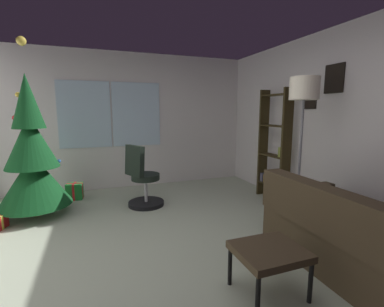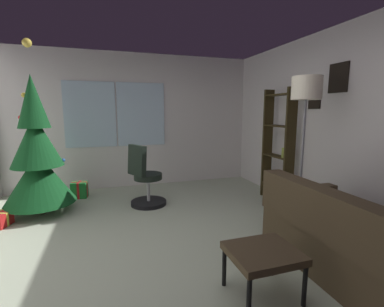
{
  "view_description": "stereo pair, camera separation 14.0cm",
  "coord_description": "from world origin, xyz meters",
  "px_view_note": "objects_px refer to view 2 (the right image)",
  "views": [
    {
      "loc": [
        -0.69,
        -2.5,
        1.48
      ],
      "look_at": [
        0.45,
        0.59,
        0.96
      ],
      "focal_mm": 25.08,
      "sensor_mm": 36.0,
      "label": 1
    },
    {
      "loc": [
        -0.56,
        -2.55,
        1.48
      ],
      "look_at": [
        0.45,
        0.59,
        0.96
      ],
      "focal_mm": 25.08,
      "sensor_mm": 36.0,
      "label": 2
    }
  ],
  "objects_px": {
    "gift_box_green": "(80,190)",
    "bookshelf": "(278,152)",
    "footstool": "(263,255)",
    "holiday_tree": "(37,158)",
    "office_chair": "(145,182)",
    "floor_lamp": "(306,99)"
  },
  "relations": [
    {
      "from": "gift_box_green",
      "to": "bookshelf",
      "type": "xyz_separation_m",
      "value": [
        3.14,
        -1.15,
        0.68
      ]
    },
    {
      "from": "footstool",
      "to": "bookshelf",
      "type": "xyz_separation_m",
      "value": [
        1.52,
        1.98,
        0.47
      ]
    },
    {
      "from": "footstool",
      "to": "bookshelf",
      "type": "height_order",
      "value": "bookshelf"
    },
    {
      "from": "holiday_tree",
      "to": "bookshelf",
      "type": "distance_m",
      "value": 3.65
    },
    {
      "from": "footstool",
      "to": "gift_box_green",
      "type": "relative_size",
      "value": 1.92
    },
    {
      "from": "office_chair",
      "to": "bookshelf",
      "type": "height_order",
      "value": "bookshelf"
    },
    {
      "from": "holiday_tree",
      "to": "bookshelf",
      "type": "bearing_deg",
      "value": -8.64
    },
    {
      "from": "holiday_tree",
      "to": "office_chair",
      "type": "xyz_separation_m",
      "value": [
        1.49,
        -0.13,
        -0.44
      ]
    },
    {
      "from": "holiday_tree",
      "to": "gift_box_green",
      "type": "bearing_deg",
      "value": 52.44
    },
    {
      "from": "gift_box_green",
      "to": "floor_lamp",
      "type": "height_order",
      "value": "floor_lamp"
    },
    {
      "from": "gift_box_green",
      "to": "floor_lamp",
      "type": "xyz_separation_m",
      "value": [
        2.83,
        -2.08,
        1.48
      ]
    },
    {
      "from": "gift_box_green",
      "to": "footstool",
      "type": "bearing_deg",
      "value": -62.69
    },
    {
      "from": "office_chair",
      "to": "floor_lamp",
      "type": "xyz_separation_m",
      "value": [
        1.8,
        -1.35,
        1.24
      ]
    },
    {
      "from": "gift_box_green",
      "to": "holiday_tree",
      "type": "bearing_deg",
      "value": -127.56
    },
    {
      "from": "bookshelf",
      "to": "floor_lamp",
      "type": "relative_size",
      "value": 0.97
    },
    {
      "from": "holiday_tree",
      "to": "floor_lamp",
      "type": "bearing_deg",
      "value": -24.2
    },
    {
      "from": "holiday_tree",
      "to": "gift_box_green",
      "type": "distance_m",
      "value": 1.02
    },
    {
      "from": "bookshelf",
      "to": "floor_lamp",
      "type": "height_order",
      "value": "floor_lamp"
    },
    {
      "from": "holiday_tree",
      "to": "floor_lamp",
      "type": "relative_size",
      "value": 1.28
    },
    {
      "from": "office_chair",
      "to": "floor_lamp",
      "type": "distance_m",
      "value": 2.57
    },
    {
      "from": "floor_lamp",
      "to": "holiday_tree",
      "type": "bearing_deg",
      "value": 155.8
    },
    {
      "from": "footstool",
      "to": "office_chair",
      "type": "relative_size",
      "value": 0.55
    }
  ]
}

